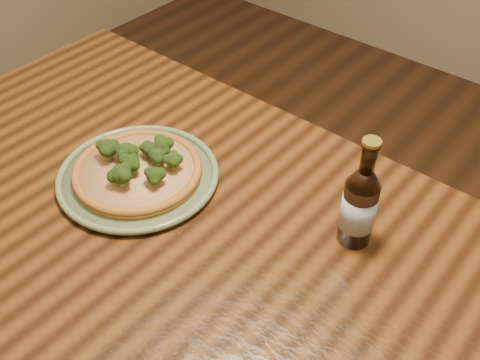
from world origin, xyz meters
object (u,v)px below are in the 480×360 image
Objects in this scene: table at (204,287)px; beer_bottle at (359,205)px; pizza at (138,169)px; plate at (138,176)px.

beer_bottle reaches higher than table.
pizza is at bearing 164.04° from table.
pizza is 0.44m from beer_bottle.
pizza is (0.00, 0.00, 0.02)m from plate.
table is at bearing -15.80° from plate.
table is 6.17× the size of pizza.
plate is 0.45m from beer_bottle.
beer_bottle is at bearing 18.59° from plate.
plate is (-0.23, 0.07, 0.10)m from table.
plate is 1.46× the size of beer_bottle.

